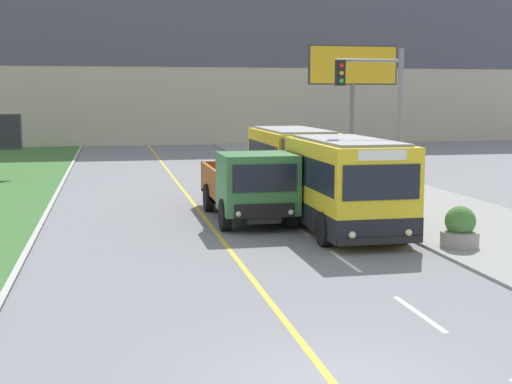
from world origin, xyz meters
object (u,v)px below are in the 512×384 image
city_bus (316,174)px  billboard_large (353,71)px  planter_round_near (460,229)px  dump_truck (251,187)px  traffic_light_mast (381,114)px  planter_round_second (395,205)px

city_bus → billboard_large: bearing=66.5°
city_bus → planter_round_near: (2.41, -6.18, -0.93)m
dump_truck → traffic_light_mast: traffic_light_mast is taller
city_bus → traffic_light_mast: 3.59m
city_bus → billboard_large: (6.70, 15.42, 4.16)m
city_bus → planter_round_second: size_ratio=10.66×
city_bus → dump_truck: size_ratio=1.85×
traffic_light_mast → planter_round_near: size_ratio=4.98×
traffic_light_mast → planter_round_second: traffic_light_mast is taller
planter_round_near → billboard_large: bearing=78.8°
traffic_light_mast → planter_round_near: (0.96, -3.75, -3.13)m
planter_round_near → planter_round_second: size_ratio=0.98×
city_bus → planter_round_near: size_ratio=10.87×
city_bus → planter_round_near: bearing=-68.7°
planter_round_second → city_bus: bearing=142.4°
planter_round_second → dump_truck: bearing=169.5°
billboard_large → planter_round_near: billboard_large is taller
city_bus → dump_truck: city_bus is taller
traffic_light_mast → city_bus: bearing=120.9°
dump_truck → traffic_light_mast: 4.95m
planter_round_near → planter_round_second: planter_round_second is taller
traffic_light_mast → planter_round_near: traffic_light_mast is taller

